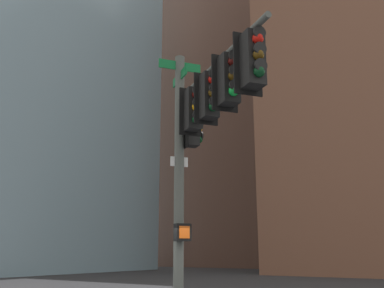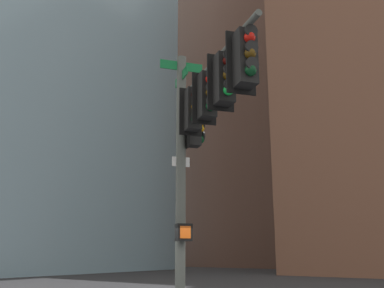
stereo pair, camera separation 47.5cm
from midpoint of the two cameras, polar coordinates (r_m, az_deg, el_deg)
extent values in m
cylinder|color=#4C514C|center=(10.67, -3.00, -5.81)|extent=(0.24, 0.24, 6.95)
cylinder|color=#4C514C|center=(9.28, 1.45, 10.14)|extent=(3.67, 2.70, 0.12)
cylinder|color=#4C514C|center=(10.36, -1.51, 4.86)|extent=(0.89, 0.68, 0.75)
cube|color=#0F6B33|center=(11.58, -2.80, 10.19)|extent=(0.70, 0.95, 0.24)
cube|color=#0F6B33|center=(11.46, -2.82, 8.82)|extent=(0.87, 0.64, 0.24)
cube|color=white|center=(10.79, -2.96, -2.33)|extent=(0.29, 0.38, 0.24)
cube|color=black|center=(10.18, -1.21, 4.55)|extent=(0.47, 0.47, 1.00)
cube|color=black|center=(10.35, -1.56, 4.24)|extent=(0.35, 0.46, 1.16)
sphere|color=#470A07|center=(10.09, -0.81, 6.51)|extent=(0.20, 0.20, 0.20)
cylinder|color=black|center=(10.07, -0.68, 7.11)|extent=(0.17, 0.21, 0.23)
sphere|color=#F29E0C|center=(9.99, -0.81, 4.90)|extent=(0.20, 0.20, 0.20)
cylinder|color=black|center=(9.96, -0.68, 5.50)|extent=(0.17, 0.21, 0.23)
sphere|color=#0A3819|center=(9.90, -0.82, 3.26)|extent=(0.20, 0.20, 0.20)
cylinder|color=black|center=(9.87, -0.69, 3.86)|extent=(0.17, 0.21, 0.23)
cube|color=black|center=(9.32, 0.80, 6.32)|extent=(0.47, 0.47, 1.00)
cube|color=black|center=(9.49, 0.37, 5.94)|extent=(0.35, 0.46, 1.16)
sphere|color=red|center=(9.25, 1.26, 8.47)|extent=(0.20, 0.20, 0.20)
cylinder|color=black|center=(9.23, 1.41, 9.13)|extent=(0.17, 0.21, 0.23)
sphere|color=#4C330A|center=(9.14, 1.27, 6.73)|extent=(0.20, 0.20, 0.20)
cylinder|color=black|center=(9.12, 1.42, 7.39)|extent=(0.17, 0.21, 0.23)
sphere|color=#0A3819|center=(9.04, 1.28, 4.95)|extent=(0.20, 0.20, 0.20)
cylinder|color=black|center=(9.01, 1.43, 5.62)|extent=(0.17, 0.21, 0.23)
cube|color=black|center=(8.49, 3.22, 8.42)|extent=(0.47, 0.47, 1.00)
cube|color=black|center=(8.65, 2.70, 7.98)|extent=(0.35, 0.46, 1.16)
sphere|color=#470A07|center=(8.44, 3.76, 10.79)|extent=(0.20, 0.20, 0.20)
cylinder|color=black|center=(8.42, 3.94, 11.52)|extent=(0.17, 0.21, 0.23)
sphere|color=#4C330A|center=(8.32, 3.80, 8.92)|extent=(0.20, 0.20, 0.20)
cylinder|color=black|center=(8.30, 3.97, 9.65)|extent=(0.17, 0.21, 0.23)
sphere|color=green|center=(8.21, 3.83, 6.99)|extent=(0.20, 0.20, 0.20)
cylinder|color=black|center=(8.19, 4.01, 7.73)|extent=(0.17, 0.21, 0.23)
cube|color=black|center=(7.69, 6.19, 10.95)|extent=(0.47, 0.47, 1.00)
cube|color=black|center=(7.85, 5.55, 10.41)|extent=(0.35, 0.46, 1.16)
sphere|color=red|center=(7.66, 6.84, 13.57)|extent=(0.20, 0.20, 0.20)
cylinder|color=black|center=(7.65, 7.05, 14.38)|extent=(0.17, 0.21, 0.23)
sphere|color=#4C330A|center=(7.53, 6.90, 11.55)|extent=(0.20, 0.20, 0.20)
cylinder|color=black|center=(7.52, 7.12, 12.36)|extent=(0.17, 0.21, 0.23)
sphere|color=#0A3819|center=(7.41, 6.97, 9.45)|extent=(0.20, 0.20, 0.20)
cylinder|color=black|center=(7.39, 7.19, 10.28)|extent=(0.17, 0.21, 0.23)
cube|color=black|center=(11.11, -1.31, 2.20)|extent=(0.47, 0.47, 1.00)
cube|color=black|center=(11.05, -2.24, 2.30)|extent=(0.46, 0.35, 1.16)
sphere|color=#470A07|center=(11.26, -0.32, 3.56)|extent=(0.20, 0.20, 0.20)
cylinder|color=black|center=(11.31, -0.01, 3.96)|extent=(0.21, 0.17, 0.23)
sphere|color=#F29E0C|center=(11.17, -0.32, 2.10)|extent=(0.20, 0.20, 0.20)
cylinder|color=black|center=(11.22, -0.01, 2.51)|extent=(0.21, 0.17, 0.23)
sphere|color=#0A3819|center=(11.10, -0.33, 0.61)|extent=(0.20, 0.20, 0.20)
cylinder|color=black|center=(11.14, -0.01, 1.03)|extent=(0.21, 0.17, 0.23)
cube|color=black|center=(10.32, -2.61, -11.51)|extent=(0.42, 0.44, 0.40)
cube|color=#EA5914|center=(10.19, -2.36, -11.48)|extent=(0.16, 0.22, 0.28)
cube|color=brown|center=(65.76, 7.01, 3.49)|extent=(20.79, 15.98, 43.09)
camera|label=1|loc=(0.24, -91.36, 0.34)|focal=40.66mm
camera|label=2|loc=(0.24, 88.64, -0.34)|focal=40.66mm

